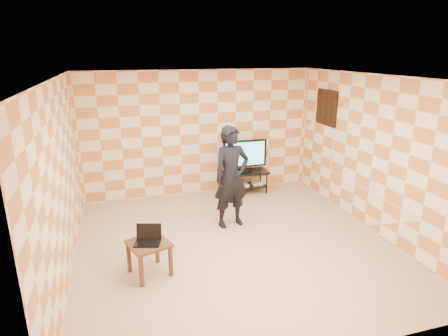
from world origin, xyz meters
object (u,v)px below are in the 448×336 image
Objects in this scene: side_table at (149,248)px; tv_stand at (244,177)px; person at (232,177)px; tv at (245,154)px.

tv_stand is at bearing 48.65° from side_table.
tv_stand is 1.75m from person.
tv is 3.59m from side_table.
person is at bearing -117.41° from tv_stand.
side_table is 0.36× the size of person.
side_table is 2.06m from person.
person is (-0.76, -1.47, 0.02)m from tv.
tv is 1.48× the size of side_table.
side_table is (-2.35, -2.67, -0.49)m from tv.
side_table is at bearing -131.35° from tv_stand.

